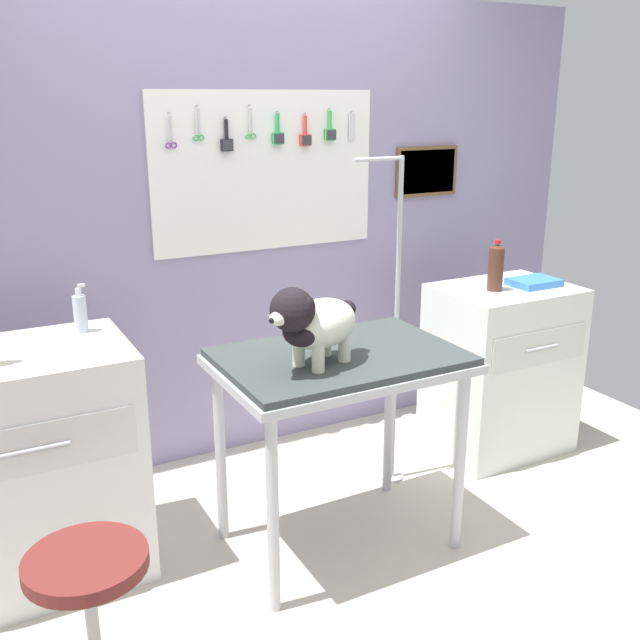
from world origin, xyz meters
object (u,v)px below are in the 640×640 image
(counter_left, at_px, (29,467))
(cabinet_right, at_px, (500,368))
(soda_bottle, at_px, (496,267))
(stool, at_px, (88,582))
(grooming_arm, at_px, (394,339))
(grooming_table, at_px, (340,375))
(dog, at_px, (313,322))

(counter_left, distance_m, cabinet_right, 2.33)
(counter_left, bearing_deg, soda_bottle, -0.46)
(stool, bearing_deg, cabinet_right, 18.73)
(grooming_arm, height_order, stool, grooming_arm)
(grooming_table, bearing_deg, cabinet_right, 17.79)
(grooming_arm, distance_m, counter_left, 1.65)
(grooming_arm, height_order, dog, grooming_arm)
(counter_left, bearing_deg, cabinet_right, 0.06)
(soda_bottle, bearing_deg, counter_left, 179.54)
(grooming_table, distance_m, dog, 0.32)
(grooming_arm, height_order, counter_left, grooming_arm)
(dog, height_order, counter_left, dog)
(counter_left, bearing_deg, stool, -85.07)
(dog, bearing_deg, grooming_arm, 33.08)
(grooming_table, xyz_separation_m, stool, (-1.07, -0.39, -0.32))
(dog, relative_size, soda_bottle, 1.73)
(grooming_arm, bearing_deg, stool, -155.02)
(stool, bearing_deg, dog, 18.51)
(stool, bearing_deg, counter_left, 94.93)
(grooming_arm, bearing_deg, dog, -146.92)
(grooming_arm, relative_size, counter_left, 1.70)
(grooming_arm, bearing_deg, cabinet_right, 3.35)
(grooming_arm, height_order, soda_bottle, grooming_arm)
(counter_left, bearing_deg, dog, -25.12)
(grooming_arm, bearing_deg, soda_bottle, 1.98)
(grooming_table, bearing_deg, soda_bottle, 18.35)
(dog, bearing_deg, stool, -161.49)
(grooming_arm, xyz_separation_m, stool, (-1.56, -0.73, -0.29))
(grooming_table, height_order, soda_bottle, soda_bottle)
(cabinet_right, bearing_deg, soda_bottle, -168.56)
(soda_bottle, bearing_deg, grooming_arm, -178.02)
(dog, bearing_deg, grooming_table, 26.52)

